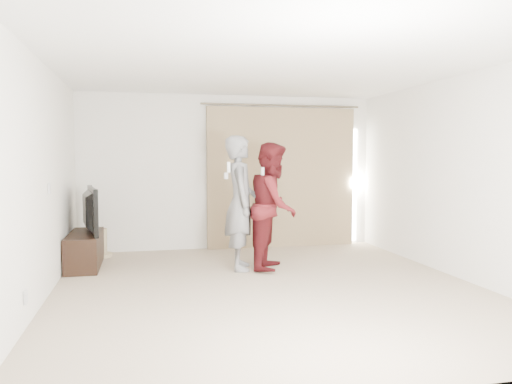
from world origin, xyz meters
TOP-DOWN VIEW (x-y plane):
  - floor at (0.00, 0.00)m, footprint 5.50×5.50m
  - wall_back at (0.00, 2.75)m, footprint 5.00×0.04m
  - wall_left at (-2.50, -0.00)m, footprint 0.04×5.50m
  - ceiling at (0.00, 0.00)m, footprint 5.00×5.50m
  - curtain at (0.91, 2.68)m, footprint 2.80×0.11m
  - tv_console at (-2.27, 1.73)m, footprint 0.43×1.24m
  - tv at (-2.27, 1.73)m, footprint 0.34×1.14m
  - scratching_post at (-2.10, 2.40)m, footprint 0.33×0.33m
  - person_man at (-0.14, 1.10)m, footprint 0.53×0.73m
  - person_woman at (0.32, 1.04)m, footprint 0.96×1.05m

SIDE VIEW (x-z plane):
  - floor at x=0.00m, z-range 0.00..0.00m
  - scratching_post at x=-2.10m, z-range -0.04..0.40m
  - tv_console at x=-2.27m, z-range 0.00..0.48m
  - tv at x=-2.27m, z-range 0.48..1.13m
  - person_woman at x=0.32m, z-range 0.00..1.76m
  - person_man at x=-0.14m, z-range 0.00..1.85m
  - curtain at x=0.91m, z-range -0.02..2.43m
  - wall_left at x=-2.50m, z-range 0.00..2.60m
  - wall_back at x=0.00m, z-range 0.00..2.60m
  - ceiling at x=0.00m, z-range 2.60..2.60m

